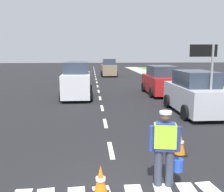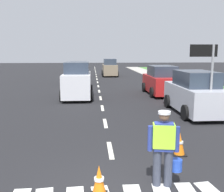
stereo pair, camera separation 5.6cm
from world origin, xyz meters
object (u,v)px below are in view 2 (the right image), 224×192
Objects in this scene: car_outgoing_far at (110,68)px; traffic_cone_far at (99,181)px; road_worker at (164,145)px; car_parked_curbside at (194,94)px; car_oncoming_lead at (77,81)px; lane_direction_sign at (207,64)px; car_parked_far at (161,81)px; traffic_cone_near at (180,144)px; car_oncoming_second at (78,73)px.

traffic_cone_far is at bearing -94.29° from car_outgoing_far.
traffic_cone_far is 0.17× the size of car_outgoing_far.
car_parked_curbside is (3.31, 6.71, 0.01)m from road_worker.
car_oncoming_lead is at bearing 95.15° from traffic_cone_far.
car_parked_far is (0.01, 7.09, -1.49)m from lane_direction_sign.
traffic_cone_far is at bearing -139.09° from traffic_cone_near.
car_oncoming_lead is 0.94× the size of car_parked_curbside.
road_worker is 0.39× the size of car_parked_curbside.
lane_direction_sign reaches higher than road_worker.
road_worker is at bearing -118.75° from traffic_cone_near.
road_worker is 26.86m from car_outgoing_far.
car_parked_far is (2.30, 10.74, 0.60)m from traffic_cone_near.
lane_direction_sign is 7.62m from traffic_cone_far.
traffic_cone_far is 13.60m from car_parked_far.
car_oncoming_second is at bearing 94.13° from traffic_cone_far.
traffic_cone_far is at bearing -129.16° from lane_direction_sign.
car_oncoming_lead is (-5.69, 6.09, -1.35)m from lane_direction_sign.
lane_direction_sign reaches higher than traffic_cone_far.
road_worker is 0.41× the size of car_oncoming_lead.
car_outgoing_far reaches higher than car_oncoming_second.
car_oncoming_second is 14.23m from car_parked_curbside.
car_parked_curbside reaches higher than traffic_cone_near.
lane_direction_sign is 8.44m from car_oncoming_lead.
car_parked_curbside is at bearing 86.37° from lane_direction_sign.
traffic_cone_near is 0.98× the size of traffic_cone_far.
lane_direction_sign reaches higher than car_outgoing_far.
car_oncoming_lead is at bearing 109.20° from traffic_cone_near.
lane_direction_sign is (3.22, 5.35, 1.48)m from road_worker.
car_oncoming_lead reaches higher than traffic_cone_far.
car_oncoming_lead is 1.01× the size of car_outgoing_far.
lane_direction_sign reaches higher than car_oncoming_second.
traffic_cone_near is 10.35m from car_oncoming_lead.
car_outgoing_far is at bearing 64.56° from car_oncoming_second.
lane_direction_sign is 0.76× the size of car_parked_far.
car_outgoing_far is 14.65m from car_parked_far.
car_outgoing_far reaches higher than car_parked_curbside.
car_outgoing_far is (3.47, 7.30, 0.02)m from car_oncoming_second.
traffic_cone_far is at bearing -84.85° from car_oncoming_lead.
car_outgoing_far is at bearing 90.67° from traffic_cone_near.
car_oncoming_lead is 15.72m from car_outgoing_far.
traffic_cone_far is 0.17× the size of car_oncoming_lead.
traffic_cone_near is 5.59m from car_parked_curbside.
car_parked_curbside is 5.72m from car_parked_far.
traffic_cone_near is (0.93, 1.69, -0.61)m from road_worker.
road_worker is at bearing -91.35° from car_outgoing_far.
car_oncoming_second reaches higher than traffic_cone_far.
car_oncoming_second reaches higher than road_worker.
car_outgoing_far is at bearing 100.21° from car_parked_far.
traffic_cone_near is at bearing -102.09° from car_parked_far.
car_oncoming_second is at bearing -115.44° from car_outgoing_far.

